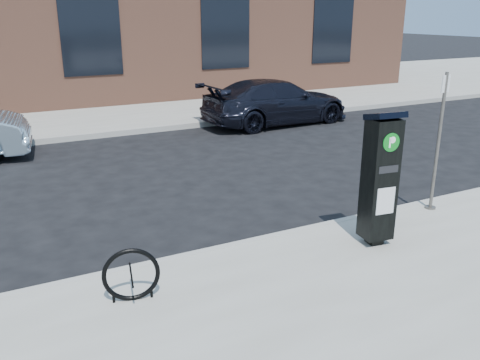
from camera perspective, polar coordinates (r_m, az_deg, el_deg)
ground at (r=7.73m, az=3.85°, el=-7.11°), size 120.00×120.00×0.00m
sidewalk_far at (r=20.53m, az=-16.92°, el=8.49°), size 60.00×12.00×0.15m
curb_near at (r=7.68m, az=3.94°, el=-6.66°), size 60.00×0.12×0.16m
curb_far at (r=14.79m, az=-12.41°, el=5.27°), size 60.00×0.12×0.16m
parking_kiosk at (r=7.28m, az=15.42°, el=0.29°), size 0.49×0.45×1.93m
sign_pole at (r=8.88m, az=21.36°, el=3.84°), size 0.20×0.18×2.28m
bike_rack at (r=6.00m, az=-12.11°, el=-10.39°), size 0.65×0.19×0.66m
car_dark at (r=15.86m, az=4.07°, el=8.77°), size 4.84×2.18×1.38m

